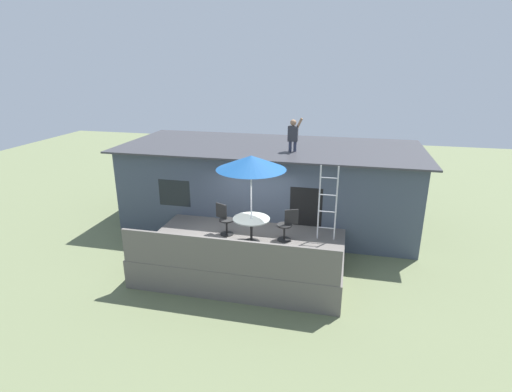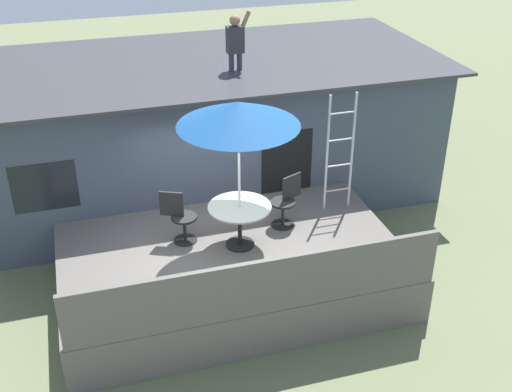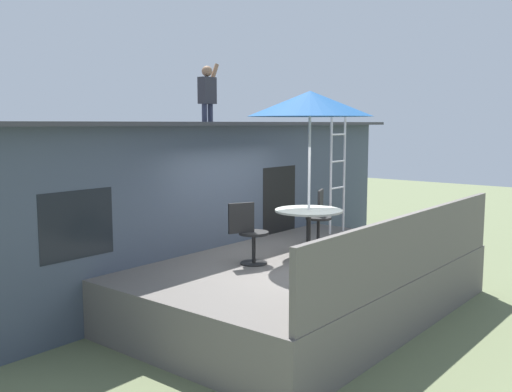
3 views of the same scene
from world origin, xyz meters
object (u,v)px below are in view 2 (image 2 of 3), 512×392
patio_table (240,215)px  patio_chair_left (180,217)px  step_ladder (340,153)px  patio_chair_right (286,201)px  patio_umbrella (238,114)px  person_figure (236,38)px

patio_table → patio_chair_left: bearing=155.4°
patio_chair_left → step_ladder: bearing=30.6°
patio_table → step_ladder: (2.04, 0.73, 0.51)m
patio_chair_left → patio_chair_right: same height
patio_chair_left → patio_umbrella: bearing=0.0°
person_figure → patio_chair_left: 3.66m
patio_umbrella → person_figure: 2.93m
patio_umbrella → person_figure: size_ratio=2.29×
patio_table → patio_chair_left: (-0.92, 0.42, -0.13)m
person_figure → patio_chair_left: person_figure is taller
patio_umbrella → patio_table: bearing=0.0°
patio_table → patio_chair_left: patio_chair_left is taller
person_figure → patio_umbrella: bearing=-104.4°
patio_umbrella → patio_chair_left: (-0.92, 0.42, -1.89)m
patio_chair_left → patio_chair_right: bearing=24.6°
patio_table → step_ladder: size_ratio=0.47×
patio_table → patio_umbrella: 1.76m
patio_chair_left → patio_chair_right: (1.87, -0.00, 0.00)m
step_ladder → patio_chair_right: (-1.09, -0.31, -0.64)m
patio_umbrella → step_ladder: 2.50m
patio_table → patio_chair_right: bearing=23.9°
patio_umbrella → step_ladder: bearing=19.7°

